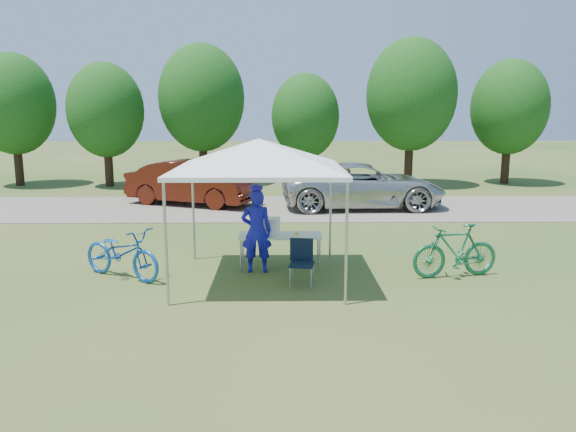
# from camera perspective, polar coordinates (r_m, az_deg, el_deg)

# --- Properties ---
(ground) EXTENTS (100.00, 100.00, 0.00)m
(ground) POSITION_cam_1_polar(r_m,az_deg,el_deg) (11.07, -2.85, -6.38)
(ground) COLOR #2D5119
(ground) RESTS_ON ground
(gravel_strip) EXTENTS (24.00, 5.00, 0.02)m
(gravel_strip) POSITION_cam_1_polar(r_m,az_deg,el_deg) (18.86, -2.00, 0.81)
(gravel_strip) COLOR gray
(gravel_strip) RESTS_ON ground
(canopy) EXTENTS (4.53, 4.53, 3.00)m
(canopy) POSITION_cam_1_polar(r_m,az_deg,el_deg) (10.60, -2.99, 7.46)
(canopy) COLOR #A5A5AA
(canopy) RESTS_ON ground
(treeline) EXTENTS (24.89, 4.28, 6.30)m
(treeline) POSITION_cam_1_polar(r_m,az_deg,el_deg) (24.63, -2.47, 11.36)
(treeline) COLOR #382314
(treeline) RESTS_ON ground
(folding_table) EXTENTS (1.71, 0.71, 0.70)m
(folding_table) POSITION_cam_1_polar(r_m,az_deg,el_deg) (11.68, -0.79, -2.12)
(folding_table) COLOR white
(folding_table) RESTS_ON ground
(folding_chair) EXTENTS (0.50, 0.52, 0.86)m
(folding_chair) POSITION_cam_1_polar(r_m,az_deg,el_deg) (10.60, 1.40, -4.29)
(folding_chair) COLOR black
(folding_chair) RESTS_ON ground
(cooler) EXTENTS (0.49, 0.33, 0.35)m
(cooler) POSITION_cam_1_polar(r_m,az_deg,el_deg) (11.63, -1.98, -1.05)
(cooler) COLOR white
(cooler) RESTS_ON folding_table
(ice_cream_cup) EXTENTS (0.07, 0.07, 0.06)m
(ice_cream_cup) POSITION_cam_1_polar(r_m,az_deg,el_deg) (11.62, 0.85, -1.82)
(ice_cream_cup) COLOR gold
(ice_cream_cup) RESTS_ON folding_table
(cyclist) EXTENTS (0.63, 0.42, 1.70)m
(cyclist) POSITION_cam_1_polar(r_m,az_deg,el_deg) (11.33, -3.22, -1.55)
(cyclist) COLOR #1616B3
(cyclist) RESTS_ON ground
(bike_blue) EXTENTS (2.00, 1.58, 1.02)m
(bike_blue) POSITION_cam_1_polar(r_m,az_deg,el_deg) (11.45, -16.54, -3.60)
(bike_blue) COLOR #1453B0
(bike_blue) RESTS_ON ground
(bike_green) EXTENTS (1.83, 0.82, 1.06)m
(bike_green) POSITION_cam_1_polar(r_m,az_deg,el_deg) (11.52, 16.63, -3.40)
(bike_green) COLOR #166740
(bike_green) RESTS_ON ground
(minivan) EXTENTS (5.54, 2.76, 1.51)m
(minivan) POSITION_cam_1_polar(r_m,az_deg,el_deg) (18.96, 7.61, 3.11)
(minivan) COLOR beige
(minivan) RESTS_ON gravel_strip
(sedan) EXTENTS (4.84, 3.22, 1.51)m
(sedan) POSITION_cam_1_polar(r_m,az_deg,el_deg) (19.73, -9.74, 3.35)
(sedan) COLOR #49170C
(sedan) RESTS_ON gravel_strip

